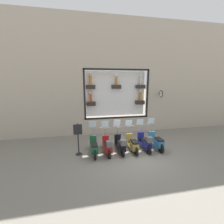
% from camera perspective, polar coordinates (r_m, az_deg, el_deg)
% --- Properties ---
extents(ground_plane, '(120.00, 120.00, 0.00)m').
position_cam_1_polar(ground_plane, '(8.65, 7.18, -15.14)').
color(ground_plane, gray).
extents(building_facade, '(1.19, 36.00, 8.24)m').
position_cam_1_polar(building_facade, '(11.20, 1.82, 13.15)').
color(building_facade, '#ADA08E').
rests_on(building_facade, ground_plane).
extents(scooter_teal_0, '(1.81, 0.60, 1.66)m').
position_cam_1_polar(scooter_teal_0, '(9.24, 16.58, -10.75)').
color(scooter_teal_0, black).
rests_on(scooter_teal_0, ground_plane).
extents(scooter_navy_1, '(1.81, 0.60, 1.61)m').
position_cam_1_polar(scooter_navy_1, '(8.87, 12.54, -11.18)').
color(scooter_navy_1, black).
rests_on(scooter_navy_1, ground_plane).
extents(scooter_olive_2, '(1.80, 0.61, 1.61)m').
position_cam_1_polar(scooter_olive_2, '(8.69, 7.90, -11.95)').
color(scooter_olive_2, black).
rests_on(scooter_olive_2, ground_plane).
extents(scooter_black_3, '(1.80, 0.60, 1.69)m').
position_cam_1_polar(scooter_black_3, '(8.42, 3.27, -12.31)').
color(scooter_black_3, black).
rests_on(scooter_black_3, ground_plane).
extents(scooter_red_4, '(1.79, 0.60, 1.63)m').
position_cam_1_polar(scooter_red_4, '(8.28, -1.71, -12.78)').
color(scooter_red_4, black).
rests_on(scooter_red_4, ground_plane).
extents(scooter_green_5, '(1.81, 0.61, 1.68)m').
position_cam_1_polar(scooter_green_5, '(8.28, -6.88, -13.00)').
color(scooter_green_5, black).
rests_on(scooter_green_5, ground_plane).
extents(shop_sign_post, '(0.36, 0.45, 1.74)m').
position_cam_1_polar(shop_sign_post, '(8.23, -12.78, -9.62)').
color(shop_sign_post, '#232326').
rests_on(shop_sign_post, ground_plane).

